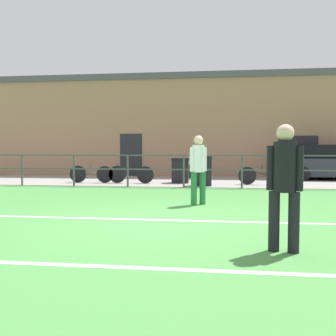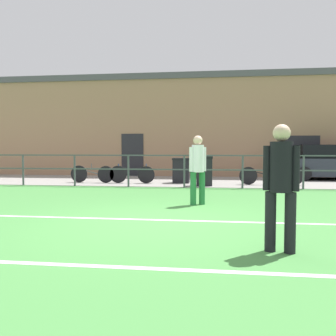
% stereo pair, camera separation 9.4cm
% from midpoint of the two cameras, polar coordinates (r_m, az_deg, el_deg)
% --- Properties ---
extents(ground, '(60.00, 44.00, 0.04)m').
position_cam_midpoint_polar(ground, '(6.81, -1.45, -8.64)').
color(ground, '#478C42').
extents(field_line_touchline, '(36.00, 0.11, 0.00)m').
position_cam_midpoint_polar(field_line_touchline, '(6.98, -1.21, -8.16)').
color(field_line_touchline, white).
rests_on(field_line_touchline, ground).
extents(field_line_hash, '(36.00, 0.11, 0.00)m').
position_cam_midpoint_polar(field_line_hash, '(4.33, -7.04, -15.21)').
color(field_line_hash, white).
rests_on(field_line_hash, ground).
extents(pavement_strip, '(48.00, 5.00, 0.02)m').
position_cam_midpoint_polar(pavement_strip, '(15.18, 3.58, -2.07)').
color(pavement_strip, gray).
rests_on(pavement_strip, ground).
extents(perimeter_fence, '(36.07, 0.07, 1.15)m').
position_cam_midpoint_polar(perimeter_fence, '(12.64, 2.80, 0.26)').
color(perimeter_fence, '#474C51').
rests_on(perimeter_fence, ground).
extents(clubhouse_facade, '(28.00, 2.56, 5.06)m').
position_cam_midpoint_polar(clubhouse_facade, '(18.85, 4.39, 6.61)').
color(clubhouse_facade, '#A37A5B').
rests_on(clubhouse_facade, ground).
extents(player_goalkeeper, '(0.45, 0.29, 1.68)m').
position_cam_midpoint_polar(player_goalkeeper, '(4.95, 17.86, -1.80)').
color(player_goalkeeper, black).
rests_on(player_goalkeeper, ground).
extents(player_striker, '(0.40, 0.30, 1.68)m').
position_cam_midpoint_polar(player_striker, '(8.78, 5.01, 0.38)').
color(player_striker, '#237038').
rests_on(player_striker, ground).
extents(spectator_child, '(0.33, 0.23, 1.30)m').
position_cam_midpoint_polar(spectator_child, '(16.60, 4.16, 0.95)').
color(spectator_child, '#232D4C').
rests_on(spectator_child, pavement_strip).
extents(parked_car_red, '(4.10, 1.85, 1.51)m').
position_cam_midpoint_polar(parked_car_red, '(17.30, 24.49, 0.71)').
color(parked_car_red, '#282D38').
rests_on(parked_car_red, pavement_strip).
extents(bicycle_parked_0, '(2.28, 0.04, 0.77)m').
position_cam_midpoint_polar(bicycle_parked_0, '(14.55, -10.73, -0.90)').
color(bicycle_parked_0, black).
rests_on(bicycle_parked_0, pavement_strip).
extents(bicycle_parked_1, '(2.34, 0.04, 0.76)m').
position_cam_midpoint_polar(bicycle_parked_1, '(13.98, 16.09, -1.15)').
color(bicycle_parked_1, black).
rests_on(bicycle_parked_1, pavement_strip).
extents(bicycle_parked_2, '(2.28, 0.04, 0.76)m').
position_cam_midpoint_polar(bicycle_parked_2, '(14.24, -6.48, -0.97)').
color(bicycle_parked_2, black).
rests_on(bicycle_parked_2, pavement_strip).
extents(trash_bin_0, '(0.59, 0.50, 1.07)m').
position_cam_midpoint_polar(trash_bin_0, '(13.22, 5.97, -0.44)').
color(trash_bin_0, black).
rests_on(trash_bin_0, pavement_strip).
extents(trash_bin_1, '(0.67, 0.57, 0.98)m').
position_cam_midpoint_polar(trash_bin_1, '(14.26, 2.28, -0.36)').
color(trash_bin_1, black).
rests_on(trash_bin_1, pavement_strip).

